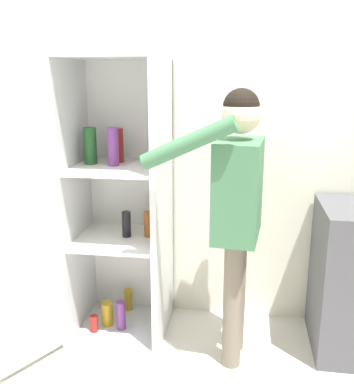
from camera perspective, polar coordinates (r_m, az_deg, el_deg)
The scene contains 3 objects.
wall_back at distance 2.99m, azimuth -2.95°, elevation 7.86°, with size 7.00×0.06×2.55m.
refrigerator at distance 2.75m, azimuth -10.06°, elevation -1.52°, with size 0.92×1.10×1.75m.
person at distance 2.47m, azimuth 7.56°, elevation -0.50°, with size 0.64×0.55×1.56m.
Camera 1 is at (0.60, -1.93, 1.63)m, focal length 42.00 mm.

